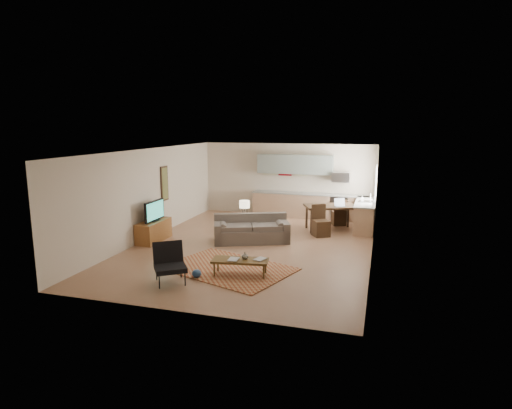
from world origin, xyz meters
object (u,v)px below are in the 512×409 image
(tv_credenza, at_px, (154,231))
(sofa, at_px, (251,229))
(coffee_table, at_px, (240,267))
(armchair, at_px, (170,264))
(dining_table, at_px, (330,218))
(console_table, at_px, (245,227))

(tv_credenza, bearing_deg, sofa, 14.71)
(sofa, distance_m, coffee_table, 2.87)
(armchair, distance_m, tv_credenza, 3.61)
(tv_credenza, xyz_separation_m, dining_table, (4.84, 2.80, 0.11))
(sofa, xyz_separation_m, coffee_table, (0.60, -2.80, -0.20))
(console_table, relative_size, dining_table, 0.39)
(coffee_table, distance_m, console_table, 3.39)
(coffee_table, distance_m, tv_credenza, 3.98)
(tv_credenza, bearing_deg, dining_table, 30.05)
(sofa, bearing_deg, tv_credenza, 172.63)
(coffee_table, bearing_deg, sofa, 93.40)
(coffee_table, height_order, tv_credenza, tv_credenza)
(coffee_table, xyz_separation_m, armchair, (-1.31, -0.87, 0.24))
(coffee_table, relative_size, dining_table, 0.79)
(dining_table, bearing_deg, armchair, -137.74)
(coffee_table, height_order, armchair, armchair)
(coffee_table, xyz_separation_m, dining_table, (1.45, 4.87, 0.22))
(armchair, xyz_separation_m, dining_table, (2.76, 5.74, -0.02))
(sofa, xyz_separation_m, tv_credenza, (-2.80, -0.73, -0.09))
(dining_table, bearing_deg, tv_credenza, -172.04)
(coffee_table, bearing_deg, console_table, 97.72)
(sofa, relative_size, console_table, 3.54)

